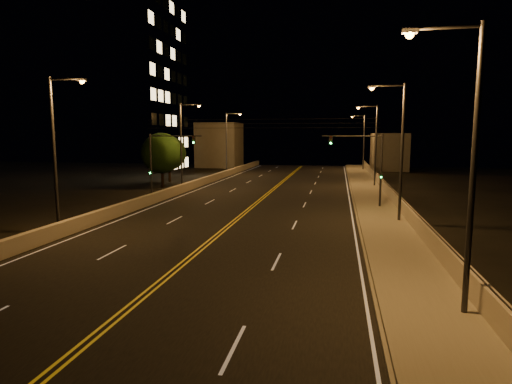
% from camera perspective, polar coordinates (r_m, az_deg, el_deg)
% --- Properties ---
extents(ground, '(160.00, 160.00, 0.00)m').
position_cam_1_polar(ground, '(14.10, -23.87, -19.72)').
color(ground, black).
rests_on(ground, ground).
extents(road, '(18.00, 120.00, 0.02)m').
position_cam_1_polar(road, '(31.72, -2.87, -3.90)').
color(road, black).
rests_on(road, ground).
extents(sidewalk, '(3.60, 120.00, 0.30)m').
position_cam_1_polar(sidewalk, '(30.99, 16.97, -4.24)').
color(sidewalk, gray).
rests_on(sidewalk, ground).
extents(curb, '(0.14, 120.00, 0.15)m').
position_cam_1_polar(curb, '(30.86, 13.50, -4.31)').
color(curb, gray).
rests_on(curb, ground).
extents(parapet_wall, '(0.30, 120.00, 1.00)m').
position_cam_1_polar(parapet_wall, '(31.09, 20.04, -3.11)').
color(parapet_wall, '#A89D8C').
rests_on(parapet_wall, sidewalk).
extents(jersey_barrier, '(0.45, 120.00, 0.94)m').
position_cam_1_polar(jersey_barrier, '(35.10, -18.12, -2.39)').
color(jersey_barrier, '#A89D8C').
rests_on(jersey_barrier, ground).
extents(distant_building_right, '(6.00, 10.00, 6.67)m').
position_cam_1_polar(distant_building_right, '(82.53, 17.28, 5.17)').
color(distant_building_right, slate).
rests_on(distant_building_right, ground).
extents(distant_building_left, '(8.00, 8.00, 8.73)m').
position_cam_1_polar(distant_building_left, '(86.30, -4.88, 6.25)').
color(distant_building_left, slate).
rests_on(distant_building_left, ground).
extents(parapet_rail, '(0.06, 120.00, 0.06)m').
position_cam_1_polar(parapet_rail, '(31.00, 20.09, -2.15)').
color(parapet_rail, black).
rests_on(parapet_rail, parapet_wall).
extents(lane_markings, '(17.32, 116.00, 0.00)m').
position_cam_1_polar(lane_markings, '(31.65, -2.90, -3.91)').
color(lane_markings, silver).
rests_on(lane_markings, road).
extents(streetlight_0, '(2.55, 0.28, 9.88)m').
position_cam_1_polar(streetlight_0, '(15.65, 26.20, 4.39)').
color(streetlight_0, '#2D2D33').
rests_on(streetlight_0, ground).
extents(streetlight_1, '(2.55, 0.28, 9.88)m').
position_cam_1_polar(streetlight_1, '(31.72, 18.45, 6.00)').
color(streetlight_1, '#2D2D33').
rests_on(streetlight_1, ground).
extents(streetlight_2, '(2.55, 0.28, 9.88)m').
position_cam_1_polar(streetlight_2, '(53.32, 15.43, 6.60)').
color(streetlight_2, '#2D2D33').
rests_on(streetlight_2, ground).
extents(streetlight_3, '(2.55, 0.28, 9.88)m').
position_cam_1_polar(streetlight_3, '(78.54, 14.01, 6.87)').
color(streetlight_3, '#2D2D33').
rests_on(streetlight_3, ground).
extents(streetlight_4, '(2.55, 0.28, 9.88)m').
position_cam_1_polar(streetlight_4, '(29.74, -24.96, 5.61)').
color(streetlight_4, '#2D2D33').
rests_on(streetlight_4, ground).
extents(streetlight_5, '(2.55, 0.28, 9.88)m').
position_cam_1_polar(streetlight_5, '(49.54, -9.69, 6.71)').
color(streetlight_5, '#2D2D33').
rests_on(streetlight_5, ground).
extents(streetlight_6, '(2.55, 0.28, 9.88)m').
position_cam_1_polar(streetlight_6, '(68.79, -3.75, 7.01)').
color(streetlight_6, '#2D2D33').
rests_on(streetlight_6, ground).
extents(traffic_signal_right, '(5.11, 0.31, 6.46)m').
position_cam_1_polar(traffic_signal_right, '(37.53, 14.90, 3.86)').
color(traffic_signal_right, '#2D2D33').
rests_on(traffic_signal_right, ground).
extents(traffic_signal_left, '(5.11, 0.31, 6.46)m').
position_cam_1_polar(traffic_signal_left, '(40.82, -12.63, 4.21)').
color(traffic_signal_left, '#2D2D33').
rests_on(traffic_signal_left, ground).
extents(overhead_wires, '(22.00, 0.03, 0.83)m').
position_cam_1_polar(overhead_wires, '(40.39, 0.31, 9.11)').
color(overhead_wires, black).
extents(building_tower, '(24.00, 15.00, 27.80)m').
position_cam_1_polar(building_tower, '(70.34, -20.66, 12.82)').
color(building_tower, slate).
rests_on(building_tower, ground).
extents(tree_0, '(4.89, 4.89, 6.63)m').
position_cam_1_polar(tree_0, '(53.00, -12.45, 5.08)').
color(tree_0, black).
rests_on(tree_0, ground).
extents(tree_1, '(4.59, 4.59, 6.22)m').
position_cam_1_polar(tree_1, '(59.36, -11.52, 5.10)').
color(tree_1, black).
rests_on(tree_1, ground).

